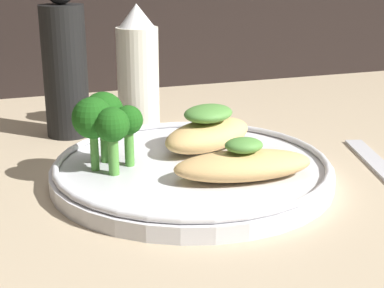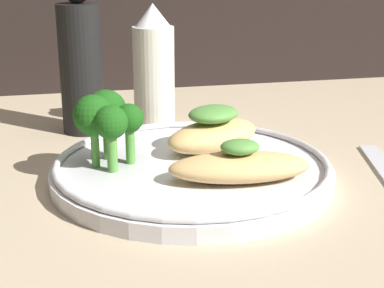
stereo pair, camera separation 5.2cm
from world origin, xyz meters
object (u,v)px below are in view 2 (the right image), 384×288
sauce_bottle (154,69)px  plate (192,169)px  broccoli_bunch (106,117)px  pepper_grinder (81,63)px

sauce_bottle → plate: bearing=-88.3°
broccoli_bunch → sauce_bottle: sauce_bottle is taller
broccoli_bunch → sauce_bottle: size_ratio=0.46×
pepper_grinder → sauce_bottle: bearing=0.0°
plate → sauce_bottle: (-0.51, 17.51, 5.83)cm
broccoli_bunch → sauce_bottle: bearing=66.2°
broccoli_bunch → pepper_grinder: bearing=94.9°
plate → sauce_bottle: 18.47cm
plate → broccoli_bunch: (-7.33, 2.02, 4.84)cm
plate → broccoli_bunch: size_ratio=3.86×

